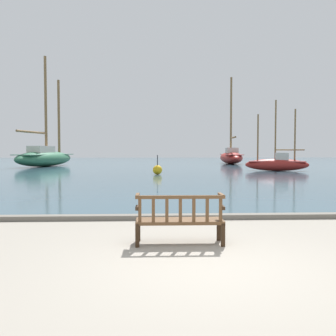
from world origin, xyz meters
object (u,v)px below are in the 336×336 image
(sailboat_far_port, at_px, (45,157))
(channel_buoy, at_px, (157,170))
(park_bench, at_px, (180,219))
(sailboat_nearest_starboard, at_px, (277,163))
(sailboat_far_starboard, at_px, (231,157))

(sailboat_far_port, xyz_separation_m, channel_buoy, (11.50, -13.94, -0.70))
(sailboat_far_port, bearing_deg, park_bench, -70.47)
(park_bench, distance_m, sailboat_far_port, 34.73)
(park_bench, height_order, sailboat_nearest_starboard, sailboat_nearest_starboard)
(sailboat_far_port, height_order, sailboat_far_starboard, sailboat_far_port)
(park_bench, relative_size, channel_buoy, 1.19)
(sailboat_far_port, bearing_deg, channel_buoy, -50.48)
(sailboat_far_port, relative_size, channel_buoy, 8.52)
(sailboat_far_starboard, bearing_deg, sailboat_nearest_starboard, -89.55)
(sailboat_far_port, distance_m, channel_buoy, 18.08)
(park_bench, relative_size, sailboat_far_starboard, 0.14)
(sailboat_far_starboard, xyz_separation_m, channel_buoy, (-9.61, -21.15, -0.57))
(sailboat_far_port, height_order, channel_buoy, sailboat_far_port)
(park_bench, relative_size, sailboat_nearest_starboard, 0.28)
(sailboat_far_starboard, bearing_deg, sailboat_far_port, -161.14)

